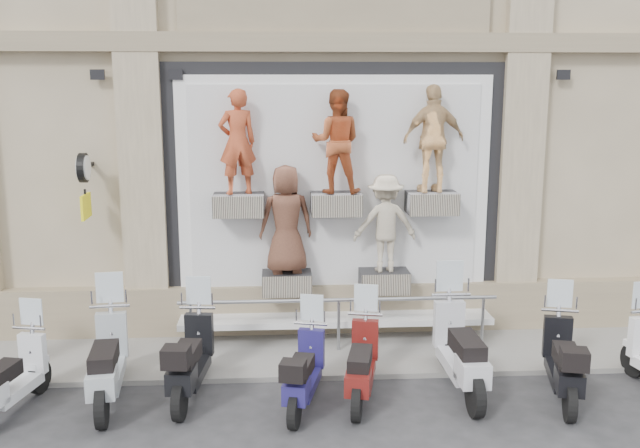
# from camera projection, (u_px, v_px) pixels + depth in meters

# --- Properties ---
(ground) EXTENTS (90.00, 90.00, 0.00)m
(ground) POSITION_uv_depth(u_px,v_px,m) (352.00, 412.00, 9.33)
(ground) COLOR #2B2B2E
(ground) RESTS_ON ground
(sidewalk) EXTENTS (16.00, 2.20, 0.08)m
(sidewalk) POSITION_uv_depth(u_px,v_px,m) (338.00, 350.00, 11.38)
(sidewalk) COLOR gray
(sidewalk) RESTS_ON ground
(shop_vitrine) EXTENTS (5.60, 0.83, 4.30)m
(shop_vitrine) POSITION_uv_depth(u_px,v_px,m) (339.00, 198.00, 11.54)
(shop_vitrine) COLOR black
(shop_vitrine) RESTS_ON ground
(guard_rail) EXTENTS (5.06, 0.10, 0.93)m
(guard_rail) POSITION_uv_depth(u_px,v_px,m) (339.00, 327.00, 11.20)
(guard_rail) COLOR #9EA0A5
(guard_rail) RESTS_ON ground
(clock_sign_bracket) EXTENTS (0.10, 0.80, 1.02)m
(clock_sign_bracket) POSITION_uv_depth(u_px,v_px,m) (84.00, 177.00, 10.94)
(clock_sign_bracket) COLOR black
(clock_sign_bracket) RESTS_ON ground
(scooter_b) EXTENTS (0.86, 1.77, 1.39)m
(scooter_b) POSITION_uv_depth(u_px,v_px,m) (10.00, 363.00, 9.18)
(scooter_b) COLOR silver
(scooter_b) RESTS_ON ground
(scooter_c) EXTENTS (0.79, 2.06, 1.64)m
(scooter_c) POSITION_uv_depth(u_px,v_px,m) (106.00, 345.00, 9.47)
(scooter_c) COLOR #979EA3
(scooter_c) RESTS_ON ground
(scooter_d) EXTENTS (0.75, 1.94, 1.54)m
(scooter_d) POSITION_uv_depth(u_px,v_px,m) (190.00, 343.00, 9.65)
(scooter_d) COLOR black
(scooter_d) RESTS_ON ground
(scooter_e) EXTENTS (0.89, 1.77, 1.38)m
(scooter_e) POSITION_uv_depth(u_px,v_px,m) (304.00, 357.00, 9.36)
(scooter_e) COLOR navy
(scooter_e) RESTS_ON ground
(scooter_f) EXTENTS (0.88, 1.86, 1.45)m
(scooter_f) POSITION_uv_depth(u_px,v_px,m) (362.00, 348.00, 9.58)
(scooter_f) COLOR #5A120F
(scooter_f) RESTS_ON ground
(scooter_g) EXTENTS (0.65, 2.11, 1.71)m
(scooter_g) POSITION_uv_depth(u_px,v_px,m) (461.00, 333.00, 9.80)
(scooter_g) COLOR #B2B3BA
(scooter_g) RESTS_ON ground
(scooter_h) EXTENTS (0.96, 1.94, 1.51)m
(scooter_h) POSITION_uv_depth(u_px,v_px,m) (564.00, 346.00, 9.60)
(scooter_h) COLOR black
(scooter_h) RESTS_ON ground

